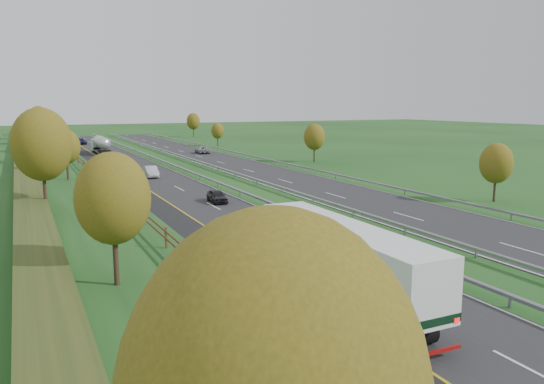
{
  "coord_description": "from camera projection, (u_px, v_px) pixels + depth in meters",
  "views": [
    {
      "loc": [
        -15.52,
        -13.22,
        9.93
      ],
      "look_at": [
        4.43,
        28.37,
        2.2
      ],
      "focal_mm": 35.0,
      "sensor_mm": 36.0,
      "label": 1
    }
  ],
  "objects": [
    {
      "name": "ground",
      "position": [
        211.0,
        177.0,
        72.34
      ],
      "size": [
        400.0,
        400.0,
        0.0
      ],
      "primitive_type": "plane",
      "color": "#184217",
      "rests_on": "ground"
    },
    {
      "name": "near_carriageway",
      "position": [
        145.0,
        176.0,
        73.37
      ],
      "size": [
        10.5,
        200.0,
        0.04
      ],
      "primitive_type": "cube",
      "color": "#242426",
      "rests_on": "ground"
    },
    {
      "name": "far_carriageway",
      "position": [
        254.0,
        169.0,
        80.4
      ],
      "size": [
        10.5,
        200.0,
        0.04
      ],
      "primitive_type": "cube",
      "color": "#242426",
      "rests_on": "ground"
    },
    {
      "name": "hard_shoulder",
      "position": [
        117.0,
        177.0,
        71.77
      ],
      "size": [
        3.0,
        200.0,
        0.04
      ],
      "primitive_type": "cube",
      "color": "black",
      "rests_on": "ground"
    },
    {
      "name": "lane_markings",
      "position": [
        190.0,
        173.0,
        75.99
      ],
      "size": [
        26.75,
        200.0,
        0.01
      ],
      "color": "silver",
      "rests_on": "near_carriageway"
    },
    {
      "name": "embankment_left",
      "position": [
        42.0,
        174.0,
        67.66
      ],
      "size": [
        12.0,
        200.0,
        2.0
      ],
      "primitive_type": "cube",
      "color": "#184217",
      "rests_on": "ground"
    },
    {
      "name": "hedge_left",
      "position": [
        24.0,
        163.0,
        66.55
      ],
      "size": [
        2.2,
        180.0,
        1.1
      ],
      "primitive_type": "cube",
      "color": "#2B3B18",
      "rests_on": "embankment_left"
    },
    {
      "name": "fence_left",
      "position": [
        79.0,
        159.0,
        68.93
      ],
      "size": [
        0.12,
        189.06,
        1.2
      ],
      "color": "#422B19",
      "rests_on": "embankment_left"
    },
    {
      "name": "median_barrier_near",
      "position": [
        184.0,
        169.0,
        75.7
      ],
      "size": [
        0.32,
        200.0,
        0.71
      ],
      "color": "gray",
      "rests_on": "ground"
    },
    {
      "name": "median_barrier_far",
      "position": [
        218.0,
        168.0,
        77.87
      ],
      "size": [
        0.32,
        200.0,
        0.71
      ],
      "color": "gray",
      "rests_on": "ground"
    },
    {
      "name": "outer_barrier_far",
      "position": [
        288.0,
        164.0,
        82.78
      ],
      "size": [
        0.32,
        200.0,
        0.71
      ],
      "color": "gray",
      "rests_on": "ground"
    },
    {
      "name": "trees_left",
      "position": [
        44.0,
        133.0,
        63.93
      ],
      "size": [
        6.64,
        164.3,
        7.66
      ],
      "color": "#2D2116",
      "rests_on": "embankment_left"
    },
    {
      "name": "trees_far",
      "position": [
        256.0,
        131.0,
        111.35
      ],
      "size": [
        8.45,
        118.6,
        7.12
      ],
      "color": "#2D2116",
      "rests_on": "ground"
    },
    {
      "name": "box_lorry",
      "position": [
        331.0,
        255.0,
        26.92
      ],
      "size": [
        2.58,
        16.28,
        4.06
      ],
      "color": "black",
      "rests_on": "near_carriageway"
    },
    {
      "name": "road_tanker",
      "position": [
        101.0,
        144.0,
        105.27
      ],
      "size": [
        2.4,
        11.22,
        3.46
      ],
      "color": "silver",
      "rests_on": "near_carriageway"
    },
    {
      "name": "car_dark_near",
      "position": [
        217.0,
        196.0,
        53.55
      ],
      "size": [
        1.78,
        3.84,
        1.27
      ],
      "primitive_type": "imported",
      "rotation": [
        0.0,
        0.0,
        -0.08
      ],
      "color": "black",
      "rests_on": "near_carriageway"
    },
    {
      "name": "car_silver_mid",
      "position": [
        151.0,
        172.0,
        71.95
      ],
      "size": [
        1.84,
        4.56,
        1.47
      ],
      "primitive_type": "imported",
      "rotation": [
        0.0,
        0.0,
        -0.07
      ],
      "color": "silver",
      "rests_on": "near_carriageway"
    },
    {
      "name": "car_small_far",
      "position": [
        81.0,
        141.0,
        129.53
      ],
      "size": [
        2.59,
        5.13,
        1.43
      ],
      "primitive_type": "imported",
      "rotation": [
        0.0,
        0.0,
        0.12
      ],
      "color": "#13183D",
      "rests_on": "near_carriageway"
    },
    {
      "name": "car_oncoming",
      "position": [
        202.0,
        150.0,
        106.2
      ],
      "size": [
        2.93,
        5.34,
        1.42
      ],
      "primitive_type": "imported",
      "rotation": [
        0.0,
        0.0,
        3.02
      ],
      "color": "#A0A1A5",
      "rests_on": "far_carriageway"
    }
  ]
}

